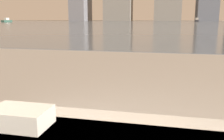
% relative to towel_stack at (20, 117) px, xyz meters
% --- Properties ---
extents(towel_stack, '(0.25, 0.16, 0.08)m').
position_rel_towel_stack_xyz_m(towel_stack, '(0.00, 0.00, 0.00)').
color(towel_stack, silver).
rests_on(towel_stack, bathtub).
extents(harbor_water, '(180.00, 110.00, 0.01)m').
position_rel_towel_stack_xyz_m(harbor_water, '(0.19, 61.14, -0.52)').
color(harbor_water, slate).
rests_on(harbor_water, ground_plane).
extents(harbor_boat_1, '(1.56, 3.52, 1.28)m').
position_rel_towel_stack_xyz_m(harbor_boat_1, '(9.48, 84.06, -0.06)').
color(harbor_boat_1, '#2D2D33').
rests_on(harbor_boat_1, harbor_water).
extents(harbor_boat_3, '(1.54, 3.35, 1.21)m').
position_rel_towel_stack_xyz_m(harbor_boat_3, '(-44.42, 63.29, -0.09)').
color(harbor_boat_3, '#335647').
rests_on(harbor_boat_3, harbor_water).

